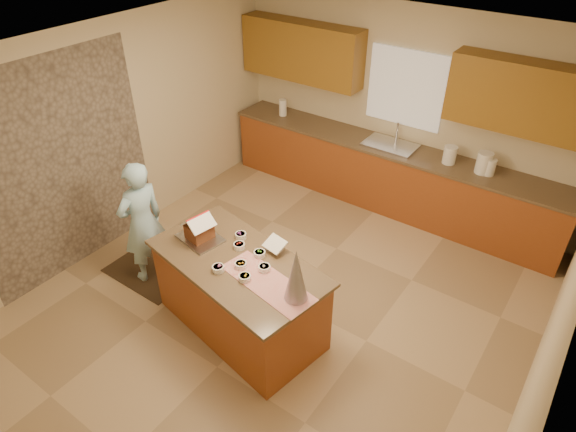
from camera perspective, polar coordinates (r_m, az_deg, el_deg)
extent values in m
plane|color=tan|center=(5.68, -0.35, -9.60)|extent=(5.50, 5.50, 0.00)
plane|color=silver|center=(4.26, -0.48, 17.36)|extent=(5.50, 5.50, 0.00)
plane|color=beige|center=(7.00, 13.15, 11.87)|extent=(5.50, 5.50, 0.00)
plane|color=beige|center=(3.58, -28.55, -18.17)|extent=(5.50, 5.50, 0.00)
plane|color=beige|center=(6.44, -18.99, 8.82)|extent=(5.50, 5.50, 0.00)
plane|color=beige|center=(4.21, 28.81, -9.09)|extent=(5.50, 5.50, 0.00)
plane|color=gray|center=(6.10, -24.48, 4.95)|extent=(0.00, 2.50, 2.50)
cube|color=white|center=(6.87, 13.38, 14.10)|extent=(1.05, 0.03, 1.00)
cube|color=brown|center=(7.15, 11.21, 4.44)|extent=(4.80, 0.60, 0.88)
cube|color=brown|center=(6.93, 11.63, 7.72)|extent=(4.85, 0.63, 0.04)
cube|color=olive|center=(7.35, 1.57, 18.40)|extent=(1.85, 0.35, 0.80)
cube|color=olive|center=(6.27, 26.29, 11.93)|extent=(1.85, 0.35, 0.80)
cube|color=silver|center=(6.94, 11.62, 7.65)|extent=(0.70, 0.45, 0.12)
cylinder|color=silver|center=(7.01, 12.43, 9.41)|extent=(0.03, 0.03, 0.28)
cube|color=brown|center=(5.14, -5.56, -9.12)|extent=(1.87, 1.17, 0.85)
cube|color=brown|center=(4.84, -5.85, -5.33)|extent=(1.96, 1.26, 0.04)
cube|color=#B10F0C|center=(4.57, -2.38, -7.66)|extent=(1.01, 0.51, 0.01)
cube|color=silver|center=(5.15, -10.05, -2.52)|extent=(0.50, 0.40, 0.02)
cube|color=white|center=(4.87, -1.50, -3.24)|extent=(0.24, 0.20, 0.09)
cone|color=silver|center=(4.25, 0.94, -6.82)|extent=(0.25, 0.25, 0.53)
cube|color=black|center=(6.25, -15.57, -6.20)|extent=(1.01, 0.66, 0.01)
imported|color=#ACDEF4|center=(5.77, -16.39, -0.72)|extent=(0.42, 0.59, 1.49)
cylinder|color=white|center=(6.64, 18.09, 6.69)|extent=(0.17, 0.17, 0.23)
cylinder|color=white|center=(6.54, 21.58, 5.70)|extent=(0.19, 0.19, 0.27)
cylinder|color=white|center=(6.54, 22.14, 5.26)|extent=(0.15, 0.15, 0.21)
cylinder|color=white|center=(7.68, -0.60, 12.36)|extent=(0.11, 0.11, 0.25)
cube|color=brown|center=(5.09, -10.15, -1.72)|extent=(0.25, 0.27, 0.15)
cube|color=white|center=(5.06, -10.70, -0.24)|extent=(0.19, 0.29, 0.12)
cube|color=white|center=(4.97, -9.88, -0.82)|extent=(0.19, 0.29, 0.12)
cylinder|color=red|center=(4.99, -10.36, -0.01)|extent=(0.07, 0.27, 0.02)
cylinder|color=silver|center=(4.69, -2.74, -5.99)|extent=(0.12, 0.12, 0.05)
cylinder|color=gold|center=(4.60, -4.99, -7.06)|extent=(0.12, 0.12, 0.05)
cylinder|color=green|center=(4.85, -3.29, -4.35)|extent=(0.12, 0.12, 0.05)
cylinder|color=purple|center=(5.10, -5.45, -2.25)|extent=(0.12, 0.12, 0.05)
cylinder|color=#FFA728|center=(4.74, -5.45, -5.62)|extent=(0.12, 0.12, 0.05)
cylinder|color=red|center=(4.97, -5.63, -3.43)|extent=(0.12, 0.12, 0.05)
cylinder|color=#FF78D4|center=(4.72, -8.02, -5.99)|extent=(0.12, 0.12, 0.05)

